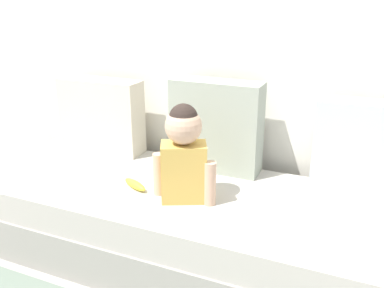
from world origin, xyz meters
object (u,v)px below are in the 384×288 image
at_px(couch, 193,226).
at_px(toddler, 184,152).
at_px(throw_pillow_left, 102,115).
at_px(banana, 135,185).
at_px(throw_pillow_center, 216,126).
at_px(throw_pillow_right, 362,149).

distance_m(couch, toddler, 0.45).
relative_size(couch, throw_pillow_left, 4.62).
bearing_deg(throw_pillow_left, toddler, -28.80).
bearing_deg(banana, couch, 16.67).
xyz_separation_m(throw_pillow_center, throw_pillow_right, (0.74, 0.00, -0.02)).
xyz_separation_m(couch, throw_pillow_left, (-0.74, 0.32, 0.42)).
height_order(couch, toddler, toddler).
xyz_separation_m(throw_pillow_right, toddler, (-0.75, -0.41, 0.01)).
relative_size(throw_pillow_center, toddler, 1.06).
bearing_deg(throw_pillow_left, throw_pillow_right, 0.00).
xyz_separation_m(couch, toddler, (-0.01, -0.09, 0.44)).
height_order(couch, banana, banana).
bearing_deg(banana, throw_pillow_left, 139.21).
bearing_deg(throw_pillow_right, toddler, -151.62).
xyz_separation_m(couch, banana, (-0.28, -0.08, 0.22)).
bearing_deg(couch, throw_pillow_center, 90.00).
height_order(toddler, banana, toddler).
relative_size(throw_pillow_left, throw_pillow_right, 1.13).
bearing_deg(toddler, throw_pillow_left, 151.20).
xyz_separation_m(throw_pillow_center, toddler, (-0.01, -0.41, -0.01)).
relative_size(couch, throw_pillow_right, 5.23).
height_order(throw_pillow_left, throw_pillow_center, throw_pillow_center).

